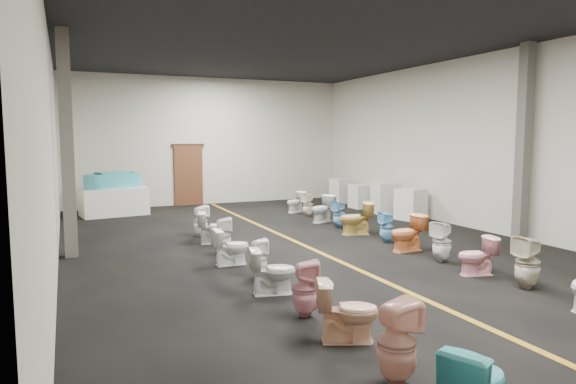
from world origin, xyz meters
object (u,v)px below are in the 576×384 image
toilet_left_3 (305,289)px  toilet_left_8 (214,228)px  appliance_crate_a (411,204)px  toilet_right_6 (387,227)px  toilet_right_2 (527,262)px  appliance_crate_b (385,198)px  toilet_right_5 (408,233)px  toilet_right_11 (296,202)px  appliance_crate_c (362,196)px  toilet_left_1 (397,342)px  toilet_left_9 (201,221)px  toilet_right_4 (442,242)px  toilet_right_9 (323,209)px  toilet_left_2 (348,311)px  toilet_left_4 (272,271)px  toilet_left_7 (223,236)px  toilet_right_3 (477,256)px  appliance_crate_d (341,191)px  bathtub (113,181)px  toilet_right_10 (308,205)px  toilet_right_7 (356,218)px  toilet_right_8 (339,214)px  toilet_left_5 (258,259)px  display_table (114,202)px

toilet_left_3 → toilet_left_8: (0.15, 5.10, -0.02)m
appliance_crate_a → toilet_right_6: appliance_crate_a is taller
toilet_right_2 → appliance_crate_b: bearing=157.9°
toilet_right_5 → toilet_right_11: size_ratio=1.17×
appliance_crate_b → toilet_right_2: size_ratio=1.14×
toilet_right_11 → appliance_crate_a: bearing=24.3°
appliance_crate_c → toilet_left_1: (-6.34, -10.88, 0.03)m
toilet_left_9 → toilet_right_4: bearing=-153.2°
appliance_crate_a → toilet_right_5: bearing=-127.8°
appliance_crate_a → toilet_right_9: (-2.57, 0.62, -0.07)m
toilet_left_2 → toilet_left_4: bearing=25.6°
toilet_left_7 → toilet_right_5: toilet_right_5 is taller
toilet_left_2 → toilet_right_5: (3.59, 3.67, 0.02)m
appliance_crate_b → toilet_right_3: bearing=-111.8°
appliance_crate_d → toilet_left_8: appliance_crate_d is taller
bathtub → appliance_crate_b: bathtub is taller
toilet_left_8 → appliance_crate_c: bearing=-43.2°
toilet_left_8 → toilet_right_10: toilet_left_8 is taller
toilet_left_2 → toilet_right_2: toilet_right_2 is taller
appliance_crate_c → toilet_left_4: 10.00m
toilet_right_7 → appliance_crate_b: bearing=150.4°
toilet_left_9 → toilet_right_2: toilet_right_2 is taller
toilet_left_2 → toilet_right_6: toilet_left_2 is taller
toilet_left_9 → toilet_right_5: bearing=-145.8°
appliance_crate_d → toilet_right_9: appliance_crate_d is taller
toilet_left_9 → toilet_right_11: toilet_left_9 is taller
bathtub → toilet_right_6: bathtub is taller
appliance_crate_c → toilet_left_1: toilet_left_1 is taller
toilet_left_7 → toilet_right_11: toilet_left_7 is taller
toilet_right_6 → toilet_right_8: size_ratio=0.97×
toilet_right_2 → toilet_left_8: bearing=-149.6°
toilet_right_3 → toilet_right_4: toilet_right_4 is taller
toilet_left_5 → toilet_left_8: toilet_left_8 is taller
toilet_left_7 → toilet_right_3: 4.93m
appliance_crate_a → appliance_crate_c: appliance_crate_a is taller
appliance_crate_d → toilet_left_4: bearing=-124.9°
display_table → toilet_right_8: display_table is taller
toilet_right_6 → toilet_right_7: (-0.16, 1.09, 0.05)m
toilet_left_7 → toilet_right_6: (3.75, -0.41, -0.02)m
appliance_crate_a → toilet_right_7: 3.02m
bathtub → appliance_crate_b: bearing=-44.5°
toilet_right_7 → bathtub: bearing=-122.3°
toilet_right_7 → display_table: bearing=-122.3°
toilet_right_7 → toilet_right_11: (0.20, 4.02, -0.07)m
appliance_crate_b → toilet_right_6: bearing=-123.9°
toilet_left_4 → toilet_left_5: toilet_left_4 is taller
appliance_crate_d → toilet_left_2: (-6.24, -11.19, -0.08)m
appliance_crate_b → appliance_crate_a: bearing=-90.0°
toilet_left_1 → toilet_left_8: (0.16, 7.17, -0.06)m
appliance_crate_b → toilet_right_6: appliance_crate_b is taller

